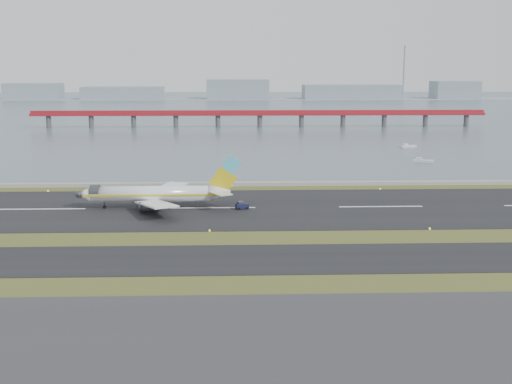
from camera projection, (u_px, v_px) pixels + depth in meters
ground at (208, 241)px, 122.20m from camera, size 1000.00×1000.00×0.00m
apron_strip at (188, 376)px, 68.19m from camera, size 1000.00×50.00×0.10m
taxiway_strip at (206, 259)px, 110.41m from camera, size 1000.00×18.00×0.10m
runway_strip at (213, 208)px, 151.65m from camera, size 1000.00×45.00×0.10m
seawall at (216, 184)px, 181.02m from camera, size 1000.00×2.50×1.00m
bay_water at (228, 107)px, 573.85m from camera, size 1400.00×800.00×1.30m
red_pier at (260, 114)px, 366.99m from camera, size 260.00×5.00×10.20m
far_shoreline at (241, 94)px, 730.28m from camera, size 1400.00×80.00×60.50m
airliner at (157, 194)px, 150.85m from camera, size 38.52×32.89×12.80m
pushback_tug at (242, 205)px, 150.33m from camera, size 3.28×2.40×1.89m
workboat_near at (422, 161)px, 227.61m from camera, size 7.39×4.90×1.72m
workboat_far at (408, 146)px, 271.27m from camera, size 7.42×4.32×1.72m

